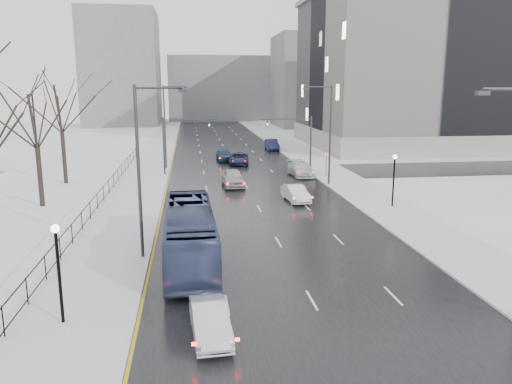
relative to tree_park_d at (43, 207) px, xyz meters
name	(u,v)px	position (x,y,z in m)	size (l,w,h in m)	color
road	(230,159)	(17.80, 26.00, 0.02)	(16.00, 150.00, 0.04)	black
cross_road	(239,173)	(17.80, 14.00, 0.02)	(130.00, 10.00, 0.04)	black
sidewalk_left	(153,160)	(7.30, 26.00, 0.08)	(5.00, 150.00, 0.16)	silver
sidewalk_right	(304,157)	(28.30, 26.00, 0.08)	(5.00, 150.00, 0.16)	silver
park_strip	(81,161)	(-2.20, 26.00, 0.06)	(14.00, 150.00, 0.12)	white
tree_park_d	(43,207)	(0.00, 0.00, 0.00)	(8.75, 8.75, 12.50)	black
tree_park_e	(66,184)	(-0.40, 10.00, 0.00)	(9.45, 9.45, 13.50)	black
iron_fence	(93,206)	(4.80, -4.00, 0.91)	(0.06, 70.00, 1.30)	black
streetlight_r_mid	(328,130)	(25.97, 6.00, 5.62)	(2.95, 0.25, 10.00)	#2D2D33
streetlight_l_near	(142,164)	(9.63, -14.00, 5.62)	(2.95, 0.25, 10.00)	#2D2D33
streetlight_l_far	(167,123)	(9.63, 18.00, 5.62)	(2.95, 0.25, 10.00)	#2D2D33
lamppost_l	(58,259)	(6.80, -22.00, 2.94)	(0.36, 0.36, 4.28)	black
lamppost_r_mid	(394,173)	(28.80, -4.00, 2.94)	(0.36, 0.36, 4.28)	black
mast_signal_right	(302,137)	(25.13, 14.00, 4.11)	(6.10, 0.33, 6.50)	#2D2D33
mast_signal_left	(173,139)	(10.47, 14.00, 4.11)	(6.10, 0.33, 6.50)	#2D2D33
no_uturn_sign	(326,157)	(27.00, 10.00, 2.30)	(0.60, 0.06, 2.70)	#2D2D33
civic_building	(434,78)	(52.80, 38.00, 11.21)	(41.00, 31.00, 24.80)	gray
bldg_far_right	(324,81)	(45.80, 81.00, 11.00)	(24.00, 20.00, 22.00)	slate
bldg_far_left	(122,69)	(-4.20, 91.00, 14.00)	(18.00, 22.00, 28.00)	slate
bldg_far_center	(221,89)	(21.80, 106.00, 9.00)	(30.00, 18.00, 18.00)	slate
sedan_left_near	(210,321)	(12.92, -23.80, 0.71)	(1.42, 4.06, 1.34)	silver
bus	(190,234)	(12.16, -14.93, 1.66)	(2.72, 11.61, 3.23)	navy
sedan_center_near	(233,178)	(16.47, 6.52, 0.90)	(2.04, 5.06, 1.72)	#A6A6A9
sedan_right_near	(296,193)	(21.30, -0.85, 0.75)	(1.51, 4.33, 1.43)	silver
sedan_right_cross	(239,159)	(18.48, 20.60, 0.77)	(2.42, 5.24, 1.46)	#161D43
sedan_right_far	(301,169)	(24.45, 11.34, 0.82)	(2.18, 5.35, 1.55)	silver
sedan_center_far	(224,155)	(16.79, 23.72, 0.84)	(1.88, 4.68, 1.59)	navy
sedan_right_distant	(272,145)	(24.98, 34.33, 0.88)	(1.78, 5.11, 1.68)	#171D47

